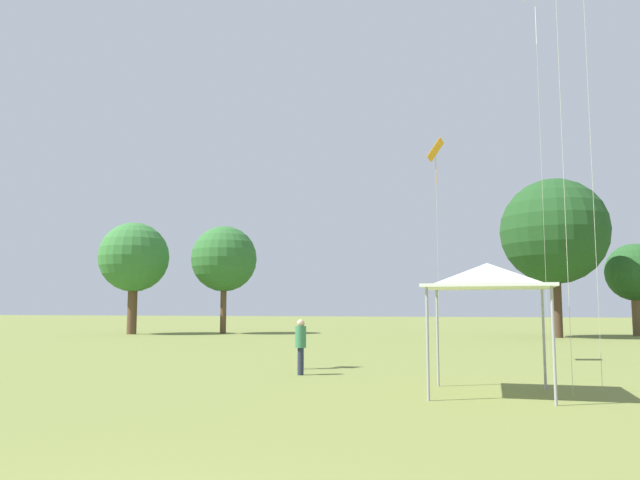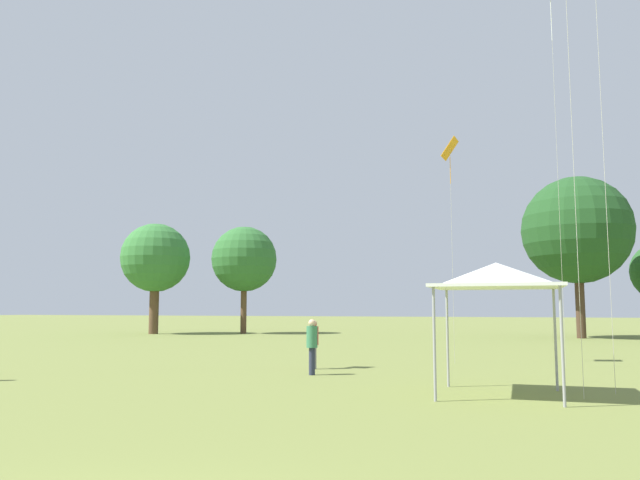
# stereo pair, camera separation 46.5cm
# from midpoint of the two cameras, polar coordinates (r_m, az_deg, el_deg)

# --- Properties ---
(person_standing_0) EXTENTS (0.51, 0.51, 1.82)m
(person_standing_0) POSITION_cam_midpoint_polar(r_m,az_deg,el_deg) (20.85, -2.43, -9.27)
(person_standing_0) COLOR #282D42
(person_standing_0) RESTS_ON ground
(person_standing_1) EXTENTS (0.45, 0.45, 1.74)m
(person_standing_1) POSITION_cam_midpoint_polar(r_m,az_deg,el_deg) (22.85, -2.30, -9.09)
(person_standing_1) COLOR slate
(person_standing_1) RESTS_ON ground
(canopy_tent) EXTENTS (3.27, 3.27, 3.35)m
(canopy_tent) POSITION_cam_midpoint_polar(r_m,az_deg,el_deg) (16.66, 14.30, -3.24)
(canopy_tent) COLOR white
(canopy_tent) RESTS_ON ground
(kite_3) EXTENTS (0.63, 1.00, 9.12)m
(kite_3) POSITION_cam_midpoint_polar(r_m,az_deg,el_deg) (26.45, 10.03, 7.60)
(kite_3) COLOR orange
(kite_3) RESTS_ON ground
(kite_8) EXTENTS (0.90, 1.08, 15.24)m
(kite_8) POSITION_cam_midpoint_polar(r_m,az_deg,el_deg) (27.79, 18.59, 19.68)
(kite_8) COLOR white
(kite_8) RESTS_ON ground
(distant_tree_0) EXTENTS (4.55, 4.55, 7.29)m
(distant_tree_0) POSITION_cam_midpoint_polar(r_m,az_deg,el_deg) (55.43, 26.64, -2.72)
(distant_tree_0) COLOR brown
(distant_tree_0) RESTS_ON ground
(distant_tree_1) EXTENTS (5.64, 5.64, 9.23)m
(distant_tree_1) POSITION_cam_midpoint_polar(r_m,az_deg,el_deg) (54.43, -9.00, -1.73)
(distant_tree_1) COLOR brown
(distant_tree_1) RESTS_ON ground
(distant_tree_2) EXTENTS (7.91, 7.91, 11.87)m
(distant_tree_2) POSITION_cam_midpoint_polar(r_m,az_deg,el_deg) (49.80, 20.39, 0.73)
(distant_tree_2) COLOR #473323
(distant_tree_2) RESTS_ON ground
(distant_tree_3) EXTENTS (5.86, 5.86, 9.41)m
(distant_tree_3) POSITION_cam_midpoint_polar(r_m,az_deg,el_deg) (55.16, -16.89, -1.57)
(distant_tree_3) COLOR brown
(distant_tree_3) RESTS_ON ground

